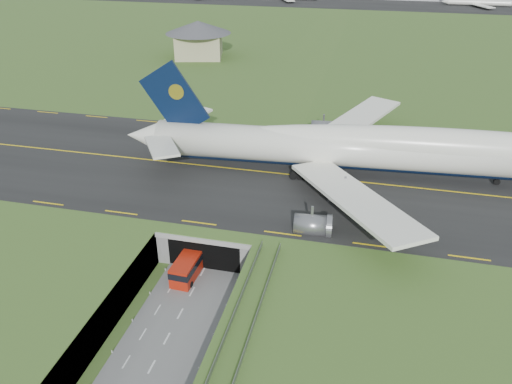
# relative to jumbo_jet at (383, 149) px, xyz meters

# --- Properties ---
(ground) EXTENTS (900.00, 900.00, 0.00)m
(ground) POSITION_rel_jumbo_jet_xyz_m (-26.59, -36.28, -11.88)
(ground) COLOR #416327
(ground) RESTS_ON ground
(airfield_deck) EXTENTS (800.00, 800.00, 6.00)m
(airfield_deck) POSITION_rel_jumbo_jet_xyz_m (-26.59, -36.28, -8.88)
(airfield_deck) COLOR gray
(airfield_deck) RESTS_ON ground
(trench_road) EXTENTS (12.00, 75.00, 0.20)m
(trench_road) POSITION_rel_jumbo_jet_xyz_m (-26.59, -43.78, -11.78)
(trench_road) COLOR slate
(trench_road) RESTS_ON ground
(taxiway) EXTENTS (800.00, 44.00, 0.18)m
(taxiway) POSITION_rel_jumbo_jet_xyz_m (-26.59, -3.28, -5.79)
(taxiway) COLOR black
(taxiway) RESTS_ON airfield_deck
(tunnel_portal) EXTENTS (17.00, 22.30, 6.00)m
(tunnel_portal) POSITION_rel_jumbo_jet_xyz_m (-26.59, -19.57, -8.54)
(tunnel_portal) COLOR gray
(tunnel_portal) RESTS_ON ground
(jumbo_jet) EXTENTS (105.41, 65.63, 21.76)m
(jumbo_jet) POSITION_rel_jumbo_jet_xyz_m (0.00, 0.00, 0.00)
(jumbo_jet) COLOR white
(jumbo_jet) RESTS_ON ground
(shuttle_tram) EXTENTS (3.56, 8.57, 3.42)m
(shuttle_tram) POSITION_rel_jumbo_jet_xyz_m (-28.49, -30.35, -10.01)
(shuttle_tram) COLOR #AB1C0B
(shuttle_tram) RESTS_ON ground
(service_building) EXTENTS (28.29, 28.29, 12.76)m
(service_building) POSITION_rel_jumbo_jet_xyz_m (-66.05, 84.39, 1.68)
(service_building) COLOR tan
(service_building) RESTS_ON ground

